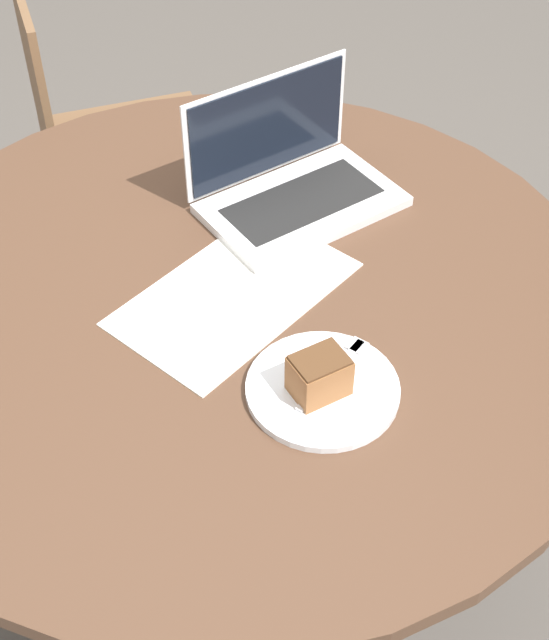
{
  "coord_description": "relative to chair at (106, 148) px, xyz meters",
  "views": [
    {
      "loc": [
        0.49,
        0.97,
        1.74
      ],
      "look_at": [
        -0.0,
        0.13,
        0.79
      ],
      "focal_mm": 50.0,
      "sensor_mm": 36.0,
      "label": 1
    }
  ],
  "objects": [
    {
      "name": "dining_table",
      "position": [
        0.12,
        0.9,
        0.12
      ],
      "size": [
        1.26,
        1.26,
        0.75
      ],
      "color": "#4C3323",
      "rests_on": "ground_plane"
    },
    {
      "name": "plate",
      "position": [
        0.11,
        1.16,
        0.28
      ],
      "size": [
        0.23,
        0.23,
        0.01
      ],
      "color": "silver",
      "rests_on": "dining_table"
    },
    {
      "name": "laptop",
      "position": [
        -0.1,
        0.75,
        0.32
      ],
      "size": [
        0.36,
        0.25,
        0.21
      ],
      "rotation": [
        0.0,
        0.0,
        6.35
      ],
      "color": "silver",
      "rests_on": "dining_table"
    },
    {
      "name": "chair",
      "position": [
        0.0,
        0.0,
        0.0
      ],
      "size": [
        0.5,
        0.5,
        0.9
      ],
      "rotation": [
        0.0,
        0.0,
        7.65
      ],
      "color": "brown",
      "rests_on": "ground_plane"
    },
    {
      "name": "paper_document",
      "position": [
        0.12,
        0.91,
        0.28
      ],
      "size": [
        0.45,
        0.35,
        0.0
      ],
      "rotation": [
        0.0,
        0.0,
        0.33
      ],
      "color": "white",
      "rests_on": "dining_table"
    },
    {
      "name": "ground_plane",
      "position": [
        0.12,
        0.9,
        -0.47
      ],
      "size": [
        12.0,
        12.0,
        0.0
      ],
      "primitive_type": "plane",
      "color": "#4C4742"
    },
    {
      "name": "fork",
      "position": [
        0.07,
        1.15,
        0.29
      ],
      "size": [
        0.17,
        0.09,
        0.0
      ],
      "rotation": [
        0.0,
        0.0,
        3.55
      ],
      "color": "silver",
      "rests_on": "plate"
    },
    {
      "name": "cake_slice",
      "position": [
        0.12,
        1.17,
        0.32
      ],
      "size": [
        0.08,
        0.06,
        0.07
      ],
      "rotation": [
        0.0,
        0.0,
        3.13
      ],
      "color": "brown",
      "rests_on": "plate"
    }
  ]
}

